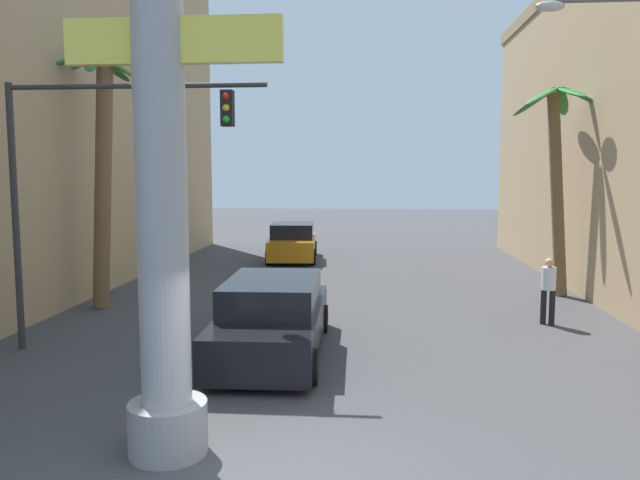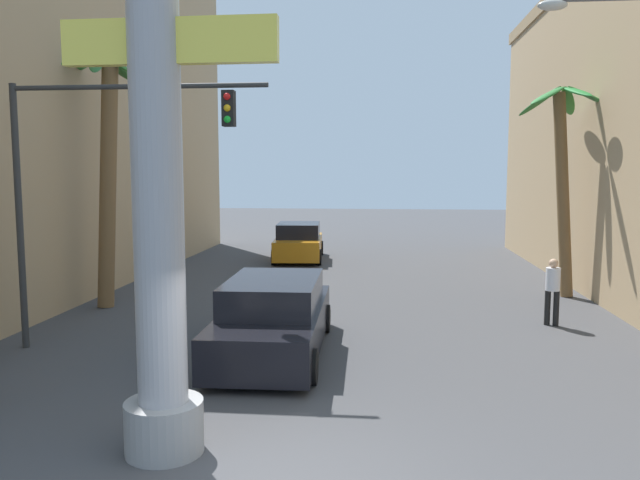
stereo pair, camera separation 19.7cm
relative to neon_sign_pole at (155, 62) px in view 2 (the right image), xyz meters
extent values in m
plane|color=#424244|center=(1.72, 9.07, -5.08)|extent=(92.25, 92.25, 0.00)
cylinder|color=#9E9EA3|center=(-0.01, 0.00, -0.79)|extent=(0.65, 0.65, 8.59)
cylinder|color=gray|center=(-0.01, 0.00, -4.73)|extent=(1.04, 1.04, 0.70)
cube|color=#F2E04C|center=(0.19, 0.00, 0.24)|extent=(2.74, 0.19, 0.56)
ellipsoid|color=beige|center=(6.00, 4.85, 1.77)|extent=(0.56, 0.28, 0.20)
cylinder|color=#333333|center=(-4.69, 4.54, -2.33)|extent=(0.14, 0.14, 5.51)
cylinder|color=#333333|center=(-2.05, 4.54, 0.33)|extent=(5.28, 0.10, 0.10)
cube|color=black|center=(-0.20, 4.54, -0.12)|extent=(0.24, 0.24, 0.70)
sphere|color=red|center=(-0.20, 4.41, 0.10)|extent=(0.14, 0.14, 0.14)
sphere|color=yellow|center=(-0.20, 4.41, -0.12)|extent=(0.14, 0.14, 0.14)
sphere|color=green|center=(-0.20, 4.41, -0.34)|extent=(0.14, 0.14, 0.14)
cylinder|color=black|center=(-0.32, 6.41, -4.76)|extent=(0.24, 0.65, 0.64)
cylinder|color=black|center=(1.54, 6.46, -4.76)|extent=(0.24, 0.65, 0.64)
cylinder|color=black|center=(-0.23, 2.79, -4.76)|extent=(0.24, 0.65, 0.64)
cylinder|color=black|center=(1.63, 2.83, -4.76)|extent=(0.24, 0.65, 0.64)
cube|color=black|center=(0.65, 4.62, -4.52)|extent=(2.08, 5.22, 0.80)
cube|color=black|center=(0.65, 4.62, -3.82)|extent=(1.86, 2.89, 0.60)
cylinder|color=black|center=(-1.69, 19.75, -4.76)|extent=(0.27, 0.65, 0.64)
cylinder|color=black|center=(0.09, 19.88, -4.76)|extent=(0.27, 0.65, 0.64)
cylinder|color=black|center=(-1.47, 16.76, -4.76)|extent=(0.27, 0.65, 0.64)
cylinder|color=black|center=(0.31, 16.89, -4.76)|extent=(0.27, 0.65, 0.64)
cube|color=#BF7214|center=(-0.69, 18.32, -4.52)|extent=(2.19, 4.40, 0.80)
cube|color=black|center=(-0.69, 18.32, -3.82)|extent=(1.89, 2.47, 0.60)
cylinder|color=brown|center=(8.16, 11.43, -2.06)|extent=(0.75, 0.62, 6.07)
ellipsoid|color=#326A2D|center=(8.77, 11.11, 0.75)|extent=(1.42, 0.59, 0.80)
ellipsoid|color=#2F772D|center=(8.33, 11.92, 0.74)|extent=(0.88, 1.40, 0.81)
ellipsoid|color=#2D6E2D|center=(7.45, 11.71, 0.72)|extent=(1.27, 1.13, 0.87)
ellipsoid|color=#276F2D|center=(7.45, 10.77, 0.79)|extent=(1.34, 1.17, 0.68)
ellipsoid|color=#20762D|center=(8.19, 10.50, 0.84)|extent=(0.66, 1.51, 0.52)
cylinder|color=brown|center=(-4.64, 8.72, -1.71)|extent=(0.65, 0.81, 6.77)
ellipsoid|color=#32782D|center=(-4.15, 8.82, 1.44)|extent=(1.21, 0.36, 0.81)
ellipsoid|color=#2C6C2D|center=(-4.57, 9.45, 1.49)|extent=(0.83, 1.32, 0.66)
ellipsoid|color=#26782D|center=(-5.44, 9.12, 1.55)|extent=(1.36, 0.90, 0.47)
ellipsoid|color=#24762D|center=(-5.41, 8.49, 1.53)|extent=(1.32, 0.97, 0.53)
ellipsoid|color=#2B632D|center=(-4.60, 8.19, 1.45)|extent=(0.76, 1.28, 0.77)
cylinder|color=black|center=(6.87, 7.67, -4.65)|extent=(0.14, 0.14, 0.86)
cylinder|color=black|center=(7.06, 7.60, -4.65)|extent=(0.14, 0.14, 0.86)
cylinder|color=silver|center=(6.96, 7.64, -3.94)|extent=(0.44, 0.44, 0.56)
sphere|color=tan|center=(6.96, 7.64, -3.56)|extent=(0.22, 0.22, 0.22)
camera|label=1|loc=(2.66, -7.73, -1.36)|focal=35.00mm
camera|label=2|loc=(2.85, -7.71, -1.36)|focal=35.00mm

